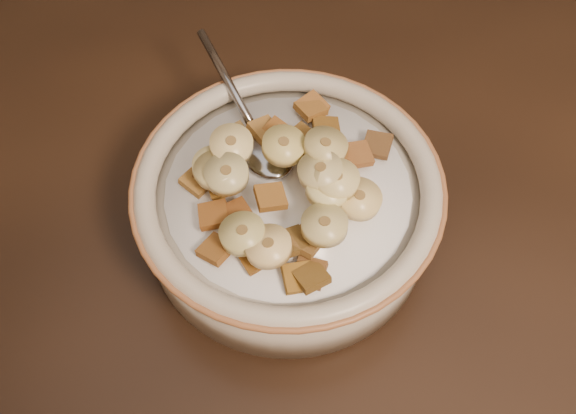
# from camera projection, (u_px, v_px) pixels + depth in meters

# --- Properties ---
(table) EXTENTS (1.41, 0.91, 0.04)m
(table) POSITION_uv_depth(u_px,v_px,m) (576.00, 359.00, 0.47)
(table) COLOR #341F12
(table) RESTS_ON floor
(chair) EXTENTS (0.43, 0.43, 0.95)m
(chair) POSITION_uv_depth(u_px,v_px,m) (515.00, 93.00, 0.96)
(chair) COLOR black
(chair) RESTS_ON floor
(cereal_bowl) EXTENTS (0.22, 0.22, 0.05)m
(cereal_bowl) POSITION_uv_depth(u_px,v_px,m) (288.00, 210.00, 0.49)
(cereal_bowl) COLOR #B0A799
(cereal_bowl) RESTS_ON table
(milk) EXTENTS (0.18, 0.18, 0.00)m
(milk) POSITION_uv_depth(u_px,v_px,m) (288.00, 190.00, 0.47)
(milk) COLOR white
(milk) RESTS_ON cereal_bowl
(spoon) EXTENTS (0.06, 0.07, 0.01)m
(spoon) POSITION_uv_depth(u_px,v_px,m) (267.00, 153.00, 0.48)
(spoon) COLOR gray
(spoon) RESTS_ON cereal_bowl
(cereal_square_0) EXTENTS (0.03, 0.03, 0.01)m
(cereal_square_0) POSITION_uv_depth(u_px,v_px,m) (198.00, 181.00, 0.47)
(cereal_square_0) COLOR olive
(cereal_square_0) RESTS_ON milk
(cereal_square_1) EXTENTS (0.02, 0.02, 0.01)m
(cereal_square_1) POSITION_uv_depth(u_px,v_px,m) (377.00, 145.00, 0.48)
(cereal_square_1) COLOR brown
(cereal_square_1) RESTS_ON milk
(cereal_square_2) EXTENTS (0.03, 0.03, 0.01)m
(cereal_square_2) POSITION_uv_depth(u_px,v_px,m) (255.00, 256.00, 0.43)
(cereal_square_2) COLOR brown
(cereal_square_2) RESTS_ON milk
(cereal_square_3) EXTENTS (0.02, 0.02, 0.01)m
(cereal_square_3) POSITION_uv_depth(u_px,v_px,m) (333.00, 158.00, 0.46)
(cereal_square_3) COLOR brown
(cereal_square_3) RESTS_ON milk
(cereal_square_4) EXTENTS (0.03, 0.03, 0.01)m
(cereal_square_4) POSITION_uv_depth(u_px,v_px,m) (299.00, 278.00, 0.42)
(cereal_square_4) COLOR brown
(cereal_square_4) RESTS_ON milk
(cereal_square_5) EXTENTS (0.03, 0.03, 0.01)m
(cereal_square_5) POSITION_uv_depth(u_px,v_px,m) (236.00, 137.00, 0.49)
(cereal_square_5) COLOR brown
(cereal_square_5) RESTS_ON milk
(cereal_square_6) EXTENTS (0.03, 0.03, 0.01)m
(cereal_square_6) POSITION_uv_depth(u_px,v_px,m) (276.00, 133.00, 0.48)
(cereal_square_6) COLOR brown
(cereal_square_6) RESTS_ON milk
(cereal_square_7) EXTENTS (0.03, 0.03, 0.01)m
(cereal_square_7) POSITION_uv_depth(u_px,v_px,m) (291.00, 242.00, 0.43)
(cereal_square_7) COLOR brown
(cereal_square_7) RESTS_ON milk
(cereal_square_8) EXTENTS (0.03, 0.03, 0.01)m
(cereal_square_8) POSITION_uv_depth(u_px,v_px,m) (271.00, 197.00, 0.44)
(cereal_square_8) COLOR brown
(cereal_square_8) RESTS_ON milk
(cereal_square_9) EXTENTS (0.03, 0.03, 0.01)m
(cereal_square_9) POSITION_uv_depth(u_px,v_px,m) (357.00, 155.00, 0.47)
(cereal_square_9) COLOR #9B6132
(cereal_square_9) RESTS_ON milk
(cereal_square_10) EXTENTS (0.02, 0.02, 0.01)m
(cereal_square_10) POSITION_uv_depth(u_px,v_px,m) (213.00, 215.00, 0.44)
(cereal_square_10) COLOR brown
(cereal_square_10) RESTS_ON milk
(cereal_square_11) EXTENTS (0.03, 0.03, 0.01)m
(cereal_square_11) POSITION_uv_depth(u_px,v_px,m) (312.00, 106.00, 0.50)
(cereal_square_11) COLOR #90581E
(cereal_square_11) RESTS_ON milk
(cereal_square_12) EXTENTS (0.02, 0.02, 0.01)m
(cereal_square_12) POSITION_uv_depth(u_px,v_px,m) (326.00, 127.00, 0.49)
(cereal_square_12) COLOR brown
(cereal_square_12) RESTS_ON milk
(cereal_square_13) EXTENTS (0.03, 0.03, 0.01)m
(cereal_square_13) POSITION_uv_depth(u_px,v_px,m) (316.00, 154.00, 0.46)
(cereal_square_13) COLOR brown
(cereal_square_13) RESTS_ON milk
(cereal_square_14) EXTENTS (0.03, 0.03, 0.01)m
(cereal_square_14) POSITION_uv_depth(u_px,v_px,m) (306.00, 241.00, 0.43)
(cereal_square_14) COLOR olive
(cereal_square_14) RESTS_ON milk
(cereal_square_15) EXTENTS (0.02, 0.02, 0.01)m
(cereal_square_15) POSITION_uv_depth(u_px,v_px,m) (208.00, 169.00, 0.47)
(cereal_square_15) COLOR brown
(cereal_square_15) RESTS_ON milk
(cereal_square_16) EXTENTS (0.03, 0.03, 0.01)m
(cereal_square_16) POSITION_uv_depth(u_px,v_px,m) (236.00, 214.00, 0.44)
(cereal_square_16) COLOR brown
(cereal_square_16) RESTS_ON milk
(cereal_square_17) EXTENTS (0.03, 0.03, 0.01)m
(cereal_square_17) POSITION_uv_depth(u_px,v_px,m) (216.00, 249.00, 0.43)
(cereal_square_17) COLOR brown
(cereal_square_17) RESTS_ON milk
(cereal_square_18) EXTENTS (0.03, 0.03, 0.01)m
(cereal_square_18) POSITION_uv_depth(u_px,v_px,m) (265.00, 130.00, 0.48)
(cereal_square_18) COLOR #976025
(cereal_square_18) RESTS_ON milk
(cereal_square_19) EXTENTS (0.03, 0.03, 0.01)m
(cereal_square_19) POSITION_uv_depth(u_px,v_px,m) (334.00, 176.00, 0.46)
(cereal_square_19) COLOR #975729
(cereal_square_19) RESTS_ON milk
(cereal_square_20) EXTENTS (0.03, 0.03, 0.01)m
(cereal_square_20) POSITION_uv_depth(u_px,v_px,m) (301.00, 138.00, 0.48)
(cereal_square_20) COLOR brown
(cereal_square_20) RESTS_ON milk
(cereal_square_21) EXTENTS (0.02, 0.02, 0.01)m
(cereal_square_21) POSITION_uv_depth(u_px,v_px,m) (310.00, 273.00, 0.43)
(cereal_square_21) COLOR brown
(cereal_square_21) RESTS_ON milk
(cereal_square_22) EXTENTS (0.03, 0.03, 0.01)m
(cereal_square_22) POSITION_uv_depth(u_px,v_px,m) (311.00, 108.00, 0.50)
(cereal_square_22) COLOR brown
(cereal_square_22) RESTS_ON milk
(cereal_square_23) EXTENTS (0.03, 0.03, 0.01)m
(cereal_square_23) POSITION_uv_depth(u_px,v_px,m) (221.00, 184.00, 0.46)
(cereal_square_23) COLOR #8C611D
(cereal_square_23) RESTS_ON milk
(cereal_square_24) EXTENTS (0.03, 0.03, 0.01)m
(cereal_square_24) POSITION_uv_depth(u_px,v_px,m) (311.00, 276.00, 0.42)
(cereal_square_24) COLOR brown
(cereal_square_24) RESTS_ON milk
(banana_slice_0) EXTENTS (0.04, 0.04, 0.01)m
(banana_slice_0) POSITION_uv_depth(u_px,v_px,m) (359.00, 199.00, 0.44)
(banana_slice_0) COLOR #F1CC74
(banana_slice_0) RESTS_ON milk
(banana_slice_1) EXTENTS (0.04, 0.04, 0.01)m
(banana_slice_1) POSITION_uv_depth(u_px,v_px,m) (268.00, 246.00, 0.42)
(banana_slice_1) COLOR #F8D283
(banana_slice_1) RESTS_ON milk
(banana_slice_2) EXTENTS (0.04, 0.04, 0.01)m
(banana_slice_2) POSITION_uv_depth(u_px,v_px,m) (337.00, 180.00, 0.43)
(banana_slice_2) COLOR #FADC86
(banana_slice_2) RESTS_ON milk
(banana_slice_3) EXTENTS (0.04, 0.04, 0.01)m
(banana_slice_3) POSITION_uv_depth(u_px,v_px,m) (284.00, 146.00, 0.45)
(banana_slice_3) COLOR #D9C871
(banana_slice_3) RESTS_ON milk
(banana_slice_4) EXTENTS (0.04, 0.04, 0.01)m
(banana_slice_4) POSITION_uv_depth(u_px,v_px,m) (227.00, 174.00, 0.44)
(banana_slice_4) COLOR #CFBD86
(banana_slice_4) RESTS_ON milk
(banana_slice_5) EXTENTS (0.04, 0.04, 0.01)m
(banana_slice_5) POSITION_uv_depth(u_px,v_px,m) (324.00, 225.00, 0.42)
(banana_slice_5) COLOR #CBC182
(banana_slice_5) RESTS_ON milk
(banana_slice_6) EXTENTS (0.04, 0.04, 0.01)m
(banana_slice_6) POSITION_uv_depth(u_px,v_px,m) (328.00, 189.00, 0.44)
(banana_slice_6) COLOR #F3DC8E
(banana_slice_6) RESTS_ON milk
(banana_slice_7) EXTENTS (0.04, 0.04, 0.01)m
(banana_slice_7) POSITION_uv_depth(u_px,v_px,m) (320.00, 171.00, 0.44)
(banana_slice_7) COLOR #CDB989
(banana_slice_7) RESTS_ON milk
(banana_slice_8) EXTENTS (0.04, 0.04, 0.02)m
(banana_slice_8) POSITION_uv_depth(u_px,v_px,m) (325.00, 146.00, 0.45)
(banana_slice_8) COLOR tan
(banana_slice_8) RESTS_ON milk
(banana_slice_9) EXTENTS (0.03, 0.04, 0.02)m
(banana_slice_9) POSITION_uv_depth(u_px,v_px,m) (214.00, 167.00, 0.45)
(banana_slice_9) COLOR beige
(banana_slice_9) RESTS_ON milk
(banana_slice_10) EXTENTS (0.04, 0.04, 0.01)m
(banana_slice_10) POSITION_uv_depth(u_px,v_px,m) (216.00, 170.00, 0.45)
(banana_slice_10) COLOR #D0B679
(banana_slice_10) RESTS_ON milk
(banana_slice_11) EXTENTS (0.04, 0.04, 0.02)m
(banana_slice_11) POSITION_uv_depth(u_px,v_px,m) (231.00, 145.00, 0.45)
(banana_slice_11) COLOR #F9D78F
(banana_slice_11) RESTS_ON milk
(banana_slice_12) EXTENTS (0.04, 0.04, 0.01)m
(banana_slice_12) POSITION_uv_depth(u_px,v_px,m) (243.00, 234.00, 0.43)
(banana_slice_12) COLOR tan
(banana_slice_12) RESTS_ON milk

